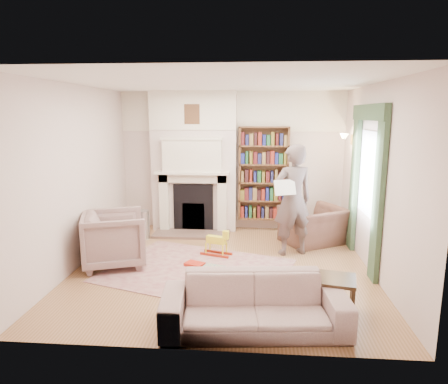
# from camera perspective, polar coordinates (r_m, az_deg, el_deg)

# --- Properties ---
(floor) EXTENTS (4.50, 4.50, 0.00)m
(floor) POSITION_cam_1_polar(r_m,az_deg,el_deg) (6.35, -0.18, -10.67)
(floor) COLOR brown
(floor) RESTS_ON ground
(ceiling) EXTENTS (4.50, 4.50, 0.00)m
(ceiling) POSITION_cam_1_polar(r_m,az_deg,el_deg) (5.91, -0.20, 15.40)
(ceiling) COLOR white
(ceiling) RESTS_ON wall_back
(wall_back) EXTENTS (4.50, 0.00, 4.50)m
(wall_back) POSITION_cam_1_polar(r_m,az_deg,el_deg) (8.20, 1.11, 4.41)
(wall_back) COLOR beige
(wall_back) RESTS_ON floor
(wall_front) EXTENTS (4.50, 0.00, 4.50)m
(wall_front) POSITION_cam_1_polar(r_m,az_deg,el_deg) (3.78, -3.02, -3.56)
(wall_front) COLOR beige
(wall_front) RESTS_ON floor
(wall_left) EXTENTS (0.00, 4.50, 4.50)m
(wall_left) POSITION_cam_1_polar(r_m,az_deg,el_deg) (6.55, -20.21, 2.03)
(wall_left) COLOR beige
(wall_left) RESTS_ON floor
(wall_right) EXTENTS (0.00, 4.50, 4.50)m
(wall_right) POSITION_cam_1_polar(r_m,az_deg,el_deg) (6.21, 20.98, 1.50)
(wall_right) COLOR beige
(wall_right) RESTS_ON floor
(fireplace) EXTENTS (1.70, 0.58, 2.80)m
(fireplace) POSITION_cam_1_polar(r_m,az_deg,el_deg) (8.08, -4.30, 4.18)
(fireplace) COLOR beige
(fireplace) RESTS_ON floor
(bookcase) EXTENTS (1.00, 0.24, 1.85)m
(bookcase) POSITION_cam_1_polar(r_m,az_deg,el_deg) (8.09, 5.66, 2.65)
(bookcase) COLOR brown
(bookcase) RESTS_ON floor
(window) EXTENTS (0.02, 0.90, 1.30)m
(window) POSITION_cam_1_polar(r_m,az_deg,el_deg) (6.58, 19.93, 2.52)
(window) COLOR silver
(window) RESTS_ON wall_right
(curtain_left) EXTENTS (0.07, 0.32, 2.40)m
(curtain_left) POSITION_cam_1_polar(r_m,az_deg,el_deg) (5.95, 21.19, -0.87)
(curtain_left) COLOR #344D31
(curtain_left) RESTS_ON floor
(curtain_right) EXTENTS (0.07, 0.32, 2.40)m
(curtain_right) POSITION_cam_1_polar(r_m,az_deg,el_deg) (7.28, 18.10, 1.41)
(curtain_right) COLOR #344D31
(curtain_right) RESTS_ON floor
(pelmet) EXTENTS (0.09, 1.70, 0.24)m
(pelmet) POSITION_cam_1_polar(r_m,az_deg,el_deg) (6.50, 20.08, 10.65)
(pelmet) COLOR #344D31
(pelmet) RESTS_ON wall_right
(wall_sconce) EXTENTS (0.20, 0.24, 0.24)m
(wall_sconce) POSITION_cam_1_polar(r_m,az_deg,el_deg) (7.55, 16.46, 7.19)
(wall_sconce) COLOR gold
(wall_sconce) RESTS_ON wall_right
(rug) EXTENTS (3.12, 2.73, 0.01)m
(rug) POSITION_cam_1_polar(r_m,az_deg,el_deg) (6.23, -3.87, -11.10)
(rug) COLOR tan
(rug) RESTS_ON floor
(armchair_reading) EXTENTS (1.35, 1.30, 0.68)m
(armchair_reading) POSITION_cam_1_polar(r_m,az_deg,el_deg) (7.54, 12.65, -4.70)
(armchair_reading) COLOR #482926
(armchair_reading) RESTS_ON floor
(armchair_left) EXTENTS (1.20, 1.19, 0.86)m
(armchair_left) POSITION_cam_1_polar(r_m,az_deg,el_deg) (6.54, -15.39, -6.45)
(armchair_left) COLOR gray
(armchair_left) RESTS_ON floor
(sofa) EXTENTS (2.10, 0.98, 0.59)m
(sofa) POSITION_cam_1_polar(r_m,az_deg,el_deg) (4.58, 4.35, -15.63)
(sofa) COLOR #BDA99C
(sofa) RESTS_ON floor
(man_reading) EXTENTS (0.80, 0.67, 1.88)m
(man_reading) POSITION_cam_1_polar(r_m,az_deg,el_deg) (6.76, 9.79, -1.15)
(man_reading) COLOR #594A47
(man_reading) RESTS_ON floor
(newspaper) EXTENTS (0.37, 0.23, 0.24)m
(newspaper) POSITION_cam_1_polar(r_m,az_deg,el_deg) (6.51, 8.70, 0.65)
(newspaper) COLOR white
(newspaper) RESTS_ON man_reading
(coffee_table) EXTENTS (0.78, 0.59, 0.45)m
(coffee_table) POSITION_cam_1_polar(r_m,az_deg,el_deg) (5.10, 14.16, -13.98)
(coffee_table) COLOR #372413
(coffee_table) RESTS_ON floor
(paraffin_heater) EXTENTS (0.26, 0.26, 0.55)m
(paraffin_heater) POSITION_cam_1_polar(r_m,az_deg,el_deg) (7.81, -11.47, -4.58)
(paraffin_heater) COLOR #A6A9AE
(paraffin_heater) RESTS_ON floor
(rocking_horse) EXTENTS (0.55, 0.36, 0.45)m
(rocking_horse) POSITION_cam_1_polar(r_m,az_deg,el_deg) (6.76, -1.13, -7.25)
(rocking_horse) COLOR yellow
(rocking_horse) RESTS_ON rug
(board_game) EXTENTS (0.42, 0.42, 0.03)m
(board_game) POSITION_cam_1_polar(r_m,az_deg,el_deg) (6.22, -1.74, -10.91)
(board_game) COLOR gold
(board_game) RESTS_ON rug
(game_box_lid) EXTENTS (0.35, 0.30, 0.05)m
(game_box_lid) POSITION_cam_1_polar(r_m,az_deg,el_deg) (6.38, -4.22, -10.25)
(game_box_lid) COLOR red
(game_box_lid) RESTS_ON rug
(comic_annuals) EXTENTS (0.69, 0.76, 0.02)m
(comic_annuals) POSITION_cam_1_polar(r_m,az_deg,el_deg) (5.93, 1.97, -12.10)
(comic_annuals) COLOR red
(comic_annuals) RESTS_ON rug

